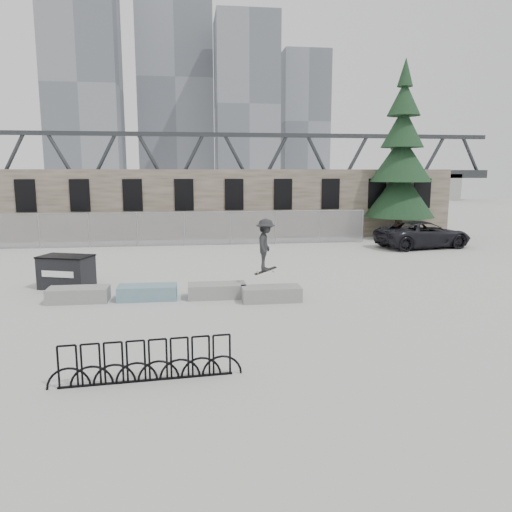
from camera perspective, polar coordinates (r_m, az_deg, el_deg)
The scene contains 14 objects.
ground at distance 17.81m, azimuth -8.38°, elevation -4.64°, with size 120.00×120.00×0.00m, color #AEAFAA.
stone_wall at distance 33.57m, azimuth -8.18°, elevation 5.94°, with size 36.00×2.58×4.50m.
chainlink_fence at distance 29.95m, azimuth -8.17°, elevation 3.16°, with size 22.06×0.06×2.02m.
planter_far_left at distance 17.96m, azimuth -19.64°, elevation -4.11°, with size 2.00×0.90×0.49m.
planter_center_left at distance 17.63m, azimuth -12.29°, elevation -4.01°, with size 2.00×0.90×0.49m.
planter_center_right at distance 17.53m, azimuth -4.50°, elevation -3.89°, with size 2.00×0.90×0.49m.
planter_offset at distance 17.05m, azimuth 1.76°, elevation -4.26°, with size 2.00×0.90×0.49m.
dumpster at distance 20.14m, azimuth -20.85°, elevation -1.68°, with size 2.17×1.72×1.24m.
bike_rack at distance 10.90m, azimuth -12.33°, elevation -11.68°, with size 4.03×0.38×0.90m.
spruce_tree at distance 34.44m, azimuth 16.26°, elevation 9.96°, with size 4.53×4.53×11.50m.
skyline_towers at distance 112.30m, azimuth -8.66°, elevation 17.93°, with size 58.00×28.00×48.00m.
truss_bridge at distance 72.92m, azimuth -0.00°, elevation 9.45°, with size 70.00×3.00×9.80m.
suv at distance 30.49m, azimuth 18.56°, elevation 2.36°, with size 2.55×5.53×1.54m, color black.
skateboarder at distance 17.24m, azimuth 1.10°, elevation 1.31°, with size 0.94×1.29×1.95m.
Camera 1 is at (0.29, -17.27, 4.36)m, focal length 35.00 mm.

